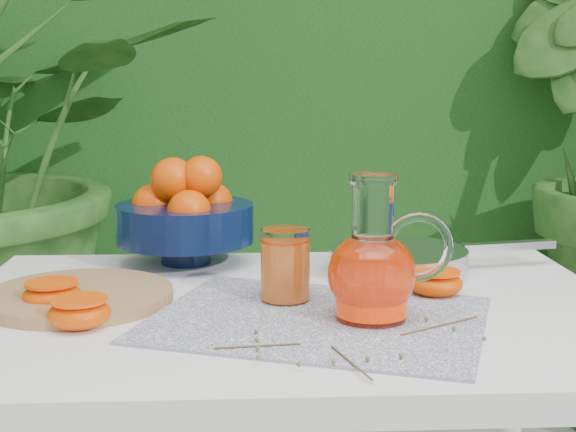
{
  "coord_description": "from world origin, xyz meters",
  "views": [
    {
      "loc": [
        -0.12,
        -1.21,
        1.09
      ],
      "look_at": [
        -0.06,
        -0.04,
        0.88
      ],
      "focal_mm": 50.0,
      "sensor_mm": 36.0,
      "label": 1
    }
  ],
  "objects": [
    {
      "name": "hedge_backdrop",
      "position": [
        0.06,
        2.06,
        1.19
      ],
      "size": [
        8.0,
        1.65,
        2.5
      ],
      "color": "#164814",
      "rests_on": "ground"
    },
    {
      "name": "white_table",
      "position": [
        -0.06,
        -0.06,
        0.67
      ],
      "size": [
        1.0,
        0.7,
        0.75
      ],
      "color": "white",
      "rests_on": "ground"
    },
    {
      "name": "placemat",
      "position": [
        -0.02,
        -0.14,
        0.75
      ],
      "size": [
        0.54,
        0.48,
        0.0
      ],
      "primitive_type": "cube",
      "rotation": [
        0.0,
        0.0,
        -0.34
      ],
      "color": "#0C1645",
      "rests_on": "white_table"
    },
    {
      "name": "cutting_board",
      "position": [
        -0.37,
        -0.03,
        0.76
      ],
      "size": [
        0.33,
        0.33,
        0.02
      ],
      "primitive_type": "cylinder",
      "rotation": [
        0.0,
        0.0,
        -0.17
      ],
      "color": "#A27B49",
      "rests_on": "white_table"
    },
    {
      "name": "fruit_bowl",
      "position": [
        -0.23,
        0.22,
        0.84
      ],
      "size": [
        0.29,
        0.29,
        0.2
      ],
      "color": "black",
      "rests_on": "white_table"
    },
    {
      "name": "juice_pitcher",
      "position": [
        0.05,
        -0.15,
        0.82
      ],
      "size": [
        0.17,
        0.12,
        0.2
      ],
      "color": "white",
      "rests_on": "white_table"
    },
    {
      "name": "juice_tumbler",
      "position": [
        -0.06,
        -0.05,
        0.81
      ],
      "size": [
        0.09,
        0.09,
        0.11
      ],
      "color": "white",
      "rests_on": "white_table"
    },
    {
      "name": "saute_pan",
      "position": [
        0.14,
        0.12,
        0.77
      ],
      "size": [
        0.43,
        0.28,
        0.04
      ],
      "color": "#B2B2B7",
      "rests_on": "white_table"
    },
    {
      "name": "orange_halves",
      "position": [
        -0.19,
        -0.08,
        0.77
      ],
      "size": [
        0.68,
        0.24,
        0.04
      ],
      "color": "#F34B02",
      "rests_on": "white_table"
    },
    {
      "name": "thyme_sprigs",
      "position": [
        0.01,
        -0.25,
        0.76
      ],
      "size": [
        0.36,
        0.26,
        0.01
      ],
      "color": "brown",
      "rests_on": "white_table"
    }
  ]
}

